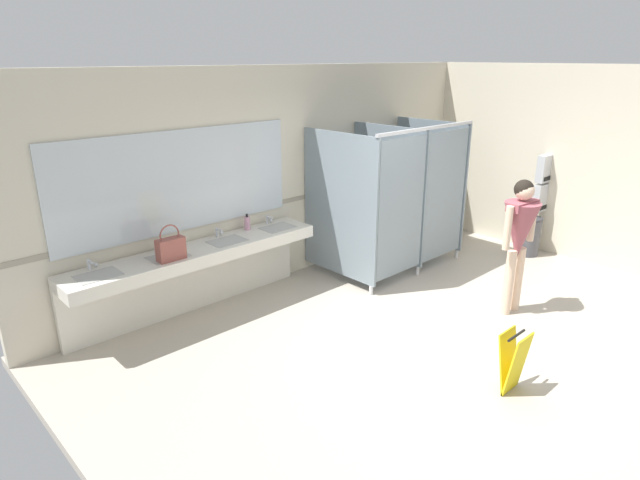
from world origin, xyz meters
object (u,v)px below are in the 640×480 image
at_px(paper_towel_dispenser_lower, 542,197).
at_px(paper_cup, 178,251).
at_px(person_standing, 519,231).
at_px(soap_dispenser, 247,223).
at_px(handbag, 171,248).
at_px(wet_floor_sign, 513,362).
at_px(trash_bin, 528,236).
at_px(paper_towel_dispenser_upper, 545,168).

bearing_deg(paper_towel_dispenser_lower, paper_cup, 163.30).
relative_size(person_standing, soap_dispenser, 7.90).
bearing_deg(handbag, paper_towel_dispenser_lower, -15.48).
distance_m(paper_cup, wet_floor_sign, 3.56).
relative_size(paper_towel_dispenser_lower, trash_bin, 0.70).
xyz_separation_m(paper_cup, wet_floor_sign, (1.51, -3.16, -0.59)).
bearing_deg(paper_towel_dispenser_upper, soap_dispenser, 156.86).
xyz_separation_m(paper_towel_dispenser_lower, handbag, (-5.37, 1.49, 0.12)).
height_order(trash_bin, person_standing, person_standing).
bearing_deg(paper_towel_dispenser_lower, paper_towel_dispenser_upper, 90.00).
distance_m(soap_dispenser, paper_cup, 1.10).
distance_m(paper_towel_dispenser_upper, paper_cup, 5.50).
xyz_separation_m(trash_bin, paper_cup, (-4.99, 1.57, 0.59)).
distance_m(paper_towel_dispenser_lower, wet_floor_sign, 4.10).
height_order(paper_towel_dispenser_upper, soap_dispenser, paper_towel_dispenser_upper).
height_order(paper_towel_dispenser_upper, trash_bin, paper_towel_dispenser_upper).
xyz_separation_m(person_standing, wet_floor_sign, (-1.49, -0.80, -0.70)).
relative_size(handbag, paper_cup, 4.33).
distance_m(handbag, soap_dispenser, 1.24).
height_order(soap_dispenser, paper_cup, soap_dispenser).
relative_size(paper_towel_dispenser_lower, person_standing, 0.26).
bearing_deg(trash_bin, soap_dispenser, 155.49).
height_order(paper_towel_dispenser_lower, paper_cup, paper_towel_dispenser_lower).
bearing_deg(person_standing, trash_bin, 21.82).
xyz_separation_m(handbag, soap_dispenser, (1.20, 0.30, -0.05)).
height_order(paper_towel_dispenser_lower, trash_bin, paper_towel_dispenser_lower).
height_order(person_standing, wet_floor_sign, person_standing).
relative_size(handbag, soap_dispenser, 1.94).
xyz_separation_m(person_standing, paper_cup, (-3.00, 2.37, -0.12)).
bearing_deg(paper_cup, paper_towel_dispenser_lower, -16.70).
bearing_deg(trash_bin, person_standing, -158.18).
bearing_deg(trash_bin, paper_towel_dispenser_lower, -1.33).
bearing_deg(handbag, wet_floor_sign, -62.01).
relative_size(paper_towel_dispenser_upper, wet_floor_sign, 0.70).
relative_size(handbag, wet_floor_sign, 0.68).
bearing_deg(paper_towel_dispenser_upper, trash_bin, 179.90).
height_order(handbag, paper_cup, handbag).
bearing_deg(person_standing, soap_dispenser, 126.70).
height_order(person_standing, soap_dispenser, person_standing).
height_order(trash_bin, wet_floor_sign, trash_bin).
distance_m(handbag, wet_floor_sign, 3.55).
distance_m(paper_towel_dispenser_upper, person_standing, 2.41).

